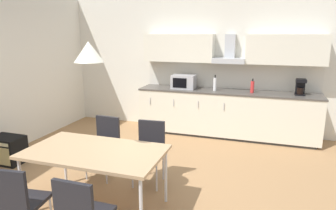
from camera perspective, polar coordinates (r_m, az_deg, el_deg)
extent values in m
cube|color=#9E754C|center=(4.45, -4.28, -14.22)|extent=(8.12, 7.93, 0.02)
cube|color=silver|center=(6.54, 4.50, 7.73)|extent=(6.50, 0.10, 2.80)
cube|color=#333333|center=(6.33, 10.74, -5.45)|extent=(3.40, 0.60, 0.05)
cube|color=silver|center=(6.20, 10.93, -1.49)|extent=(3.54, 0.65, 0.85)
cube|color=#4C4742|center=(6.10, 11.11, 2.53)|extent=(3.56, 0.67, 0.03)
cube|color=silver|center=(6.19, -3.45, 0.75)|extent=(0.01, 0.01, 0.14)
cube|color=silver|center=(6.03, 1.04, 0.43)|extent=(0.01, 0.01, 0.14)
cube|color=silver|center=(5.90, 5.73, 0.08)|extent=(0.01, 0.01, 0.14)
cube|color=silver|center=(5.82, 10.60, -0.28)|extent=(0.01, 0.01, 0.14)
cube|color=silver|center=(6.36, 11.57, 5.47)|extent=(3.54, 0.02, 0.52)
cube|color=silver|center=(6.35, 2.11, 10.82)|extent=(1.45, 0.34, 0.56)
cube|color=silver|center=(6.12, 21.52, 9.80)|extent=(1.45, 0.34, 0.56)
cube|color=#B7BABF|center=(6.15, 11.53, 8.31)|extent=(0.63, 0.40, 0.10)
cube|color=#B7BABF|center=(6.24, 11.76, 10.73)|extent=(0.20, 0.16, 0.51)
cube|color=#ADADB2|center=(6.24, 3.01, 4.45)|extent=(0.48, 0.34, 0.28)
cube|color=black|center=(6.08, 2.22, 4.22)|extent=(0.29, 0.01, 0.20)
cube|color=black|center=(6.09, 23.80, 1.84)|extent=(0.18, 0.18, 0.02)
cylinder|color=black|center=(6.07, 23.87, 2.47)|extent=(0.12, 0.12, 0.12)
cube|color=black|center=(6.12, 23.87, 3.23)|extent=(0.16, 0.08, 0.30)
cube|color=black|center=(6.04, 24.04, 4.24)|extent=(0.18, 0.16, 0.06)
cylinder|color=white|center=(6.05, 8.92, 3.93)|extent=(0.07, 0.07, 0.26)
cylinder|color=black|center=(6.03, 8.97, 5.42)|extent=(0.03, 0.03, 0.06)
cylinder|color=red|center=(5.99, 15.76, 3.31)|extent=(0.07, 0.07, 0.23)
cylinder|color=black|center=(5.97, 15.84, 4.61)|extent=(0.03, 0.03, 0.05)
cube|color=tan|center=(3.59, -13.77, -8.62)|extent=(1.59, 0.90, 0.04)
cylinder|color=silver|center=(3.90, -26.08, -13.87)|extent=(0.04, 0.04, 0.71)
cylinder|color=silver|center=(3.15, -5.15, -19.30)|extent=(0.04, 0.04, 0.71)
cylinder|color=silver|center=(4.42, -19.08, -9.91)|extent=(0.04, 0.04, 0.71)
cylinder|color=silver|center=(3.78, -0.43, -13.27)|extent=(0.04, 0.04, 0.71)
cube|color=black|center=(4.46, -12.48, -7.92)|extent=(0.43, 0.43, 0.04)
cube|color=black|center=(4.53, -11.35, -4.58)|extent=(0.38, 0.06, 0.40)
cylinder|color=silver|center=(4.34, -11.69, -11.91)|extent=(0.02, 0.02, 0.43)
cylinder|color=silver|center=(4.52, -15.37, -11.04)|extent=(0.02, 0.02, 0.43)
cylinder|color=silver|center=(4.60, -9.34, -10.29)|extent=(0.02, 0.02, 0.43)
cylinder|color=silver|center=(4.77, -12.90, -9.56)|extent=(0.02, 0.02, 0.43)
cube|color=black|center=(3.39, -25.79, -16.25)|extent=(0.44, 0.44, 0.04)
cube|color=black|center=(3.17, -28.19, -14.18)|extent=(0.38, 0.08, 0.40)
cube|color=black|center=(2.75, -17.61, -17.49)|extent=(0.38, 0.04, 0.40)
cube|color=black|center=(4.16, -3.84, -9.21)|extent=(0.43, 0.43, 0.04)
cube|color=black|center=(4.24, -3.13, -5.57)|extent=(0.38, 0.06, 0.40)
cylinder|color=silver|center=(4.07, -2.20, -13.41)|extent=(0.02, 0.02, 0.43)
cylinder|color=silver|center=(4.17, -6.80, -12.81)|extent=(0.02, 0.02, 0.43)
cylinder|color=silver|center=(4.36, -0.92, -11.45)|extent=(0.02, 0.02, 0.43)
cylinder|color=silver|center=(4.46, -5.22, -10.95)|extent=(0.02, 0.02, 0.43)
cube|color=black|center=(5.54, -28.24, -7.51)|extent=(0.52, 0.36, 0.44)
cone|color=silver|center=(3.34, -14.87, 9.76)|extent=(0.32, 0.32, 0.22)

